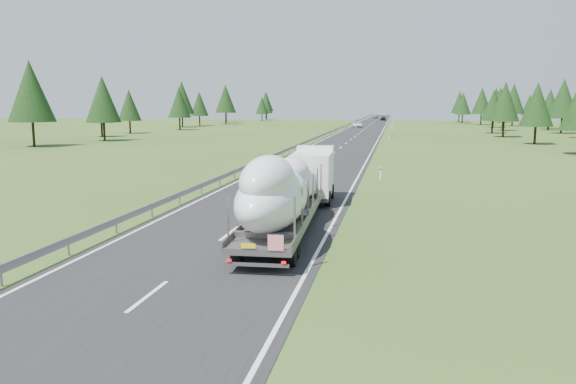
% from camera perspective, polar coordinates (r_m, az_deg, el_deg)
% --- Properties ---
extents(ground, '(400.00, 400.00, 0.00)m').
position_cam_1_polar(ground, '(18.85, -14.05, -10.27)').
color(ground, '#314B19').
rests_on(ground, ground).
extents(road_surface, '(10.00, 400.00, 0.02)m').
position_cam_1_polar(road_surface, '(116.50, 7.16, 5.87)').
color(road_surface, black).
rests_on(road_surface, ground).
extents(guardrail, '(0.10, 400.00, 0.76)m').
position_cam_1_polar(guardrail, '(116.88, 4.55, 6.21)').
color(guardrail, slate).
rests_on(guardrail, ground).
extents(marker_posts, '(0.13, 350.08, 1.00)m').
position_cam_1_polar(marker_posts, '(171.18, 10.59, 6.93)').
color(marker_posts, silver).
rests_on(marker_posts, ground).
extents(highway_sign, '(0.08, 0.90, 2.60)m').
position_cam_1_polar(highway_sign, '(96.18, 10.68, 6.23)').
color(highway_sign, slate).
rests_on(highway_sign, ground).
extents(tree_line_left, '(14.54, 253.49, 12.29)m').
position_cam_1_polar(tree_line_left, '(127.41, -13.92, 9.00)').
color(tree_line_left, black).
rests_on(tree_line_left, ground).
extents(boat_truck, '(3.19, 18.37, 4.12)m').
position_cam_1_polar(boat_truck, '(27.50, 0.14, 0.59)').
color(boat_truck, white).
rests_on(boat_truck, ground).
extents(distant_van, '(2.88, 5.38, 1.44)m').
position_cam_1_polar(distant_van, '(149.64, 7.05, 6.81)').
color(distant_van, white).
rests_on(distant_van, ground).
extents(distant_car_dark, '(2.20, 4.83, 1.61)m').
position_cam_1_polar(distant_car_dark, '(212.22, 9.65, 7.39)').
color(distant_car_dark, black).
rests_on(distant_car_dark, ground).
extents(distant_car_blue, '(1.77, 4.43, 1.43)m').
position_cam_1_polar(distant_car_blue, '(240.86, 8.91, 7.56)').
color(distant_car_blue, '#192D47').
rests_on(distant_car_blue, ground).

